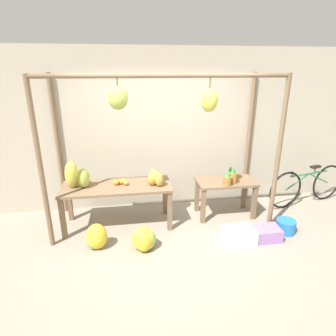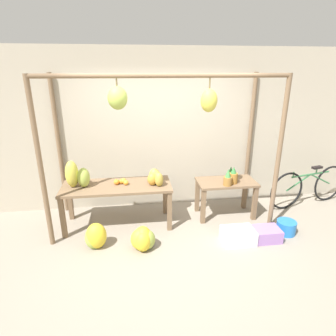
{
  "view_description": "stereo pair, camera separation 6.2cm",
  "coord_description": "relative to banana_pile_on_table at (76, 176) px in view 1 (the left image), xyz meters",
  "views": [
    {
      "loc": [
        -0.53,
        -3.27,
        2.45
      ],
      "look_at": [
        0.09,
        0.89,
        0.95
      ],
      "focal_mm": 30.0,
      "sensor_mm": 36.0,
      "label": 1
    },
    {
      "loc": [
        -0.47,
        -3.28,
        2.45
      ],
      "look_at": [
        0.09,
        0.89,
        0.95
      ],
      "focal_mm": 30.0,
      "sensor_mm": 36.0,
      "label": 2
    }
  ],
  "objects": [
    {
      "name": "ground_plane",
      "position": [
        1.33,
        -0.9,
        -0.89
      ],
      "size": [
        20.0,
        20.0,
        0.0
      ],
      "primitive_type": "plane",
      "color": "gray"
    },
    {
      "name": "shop_wall_back",
      "position": [
        1.33,
        0.71,
        0.51
      ],
      "size": [
        8.0,
        0.08,
        2.8
      ],
      "color": "#B2A893",
      "rests_on": "ground_plane"
    },
    {
      "name": "stall_awning",
      "position": [
        1.3,
        -0.17,
        0.77
      ],
      "size": [
        3.46,
        1.21,
        2.39
      ],
      "color": "brown",
      "rests_on": "ground_plane"
    },
    {
      "name": "display_table_main",
      "position": [
        0.6,
        -0.01,
        -0.29
      ],
      "size": [
        1.72,
        0.66,
        0.7
      ],
      "color": "brown",
      "rests_on": "ground_plane"
    },
    {
      "name": "display_table_side",
      "position": [
        2.43,
        0.05,
        -0.38
      ],
      "size": [
        0.99,
        0.53,
        0.65
      ],
      "color": "brown",
      "rests_on": "ground_plane"
    },
    {
      "name": "banana_pile_on_table",
      "position": [
        0.0,
        0.0,
        0.0
      ],
      "size": [
        0.42,
        0.28,
        0.43
      ],
      "color": "#9EB247",
      "rests_on": "display_table_main"
    },
    {
      "name": "orange_pile",
      "position": [
        0.68,
        0.03,
        -0.15
      ],
      "size": [
        0.23,
        0.16,
        0.09
      ],
      "color": "orange",
      "rests_on": "display_table_main"
    },
    {
      "name": "pineapple_cluster",
      "position": [
        2.46,
        -0.05,
        -0.13
      ],
      "size": [
        0.26,
        0.29,
        0.28
      ],
      "color": "#A3702D",
      "rests_on": "display_table_side"
    },
    {
      "name": "banana_pile_ground_left",
      "position": [
        0.29,
        -0.63,
        -0.72
      ],
      "size": [
        0.35,
        0.3,
        0.39
      ],
      "color": "yellow",
      "rests_on": "ground_plane"
    },
    {
      "name": "banana_pile_ground_right",
      "position": [
        0.96,
        -0.76,
        -0.73
      ],
      "size": [
        0.39,
        0.38,
        0.35
      ],
      "color": "#9EB247",
      "rests_on": "ground_plane"
    },
    {
      "name": "fruit_crate_white",
      "position": [
        2.37,
        -0.77,
        -0.78
      ],
      "size": [
        0.47,
        0.34,
        0.21
      ],
      "color": "silver",
      "rests_on": "ground_plane"
    },
    {
      "name": "blue_bucket",
      "position": [
        3.2,
        -0.64,
        -0.79
      ],
      "size": [
        0.3,
        0.3,
        0.21
      ],
      "color": "blue",
      "rests_on": "ground_plane"
    },
    {
      "name": "parked_bicycle",
      "position": [
        4.1,
        0.25,
        -0.52
      ],
      "size": [
        1.7,
        0.41,
        0.75
      ],
      "color": "black",
      "rests_on": "ground_plane"
    },
    {
      "name": "papaya_pile",
      "position": [
        1.21,
        -0.08,
        -0.07
      ],
      "size": [
        0.27,
        0.26,
        0.26
      ],
      "color": "#B2993D",
      "rests_on": "display_table_main"
    },
    {
      "name": "fruit_crate_purple",
      "position": [
        2.79,
        -0.77,
        -0.79
      ],
      "size": [
        0.42,
        0.3,
        0.19
      ],
      "color": "#9970B7",
      "rests_on": "ground_plane"
    }
  ]
}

